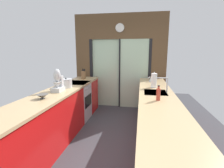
{
  "coord_description": "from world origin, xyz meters",
  "views": [
    {
      "loc": [
        0.62,
        -2.55,
        1.65
      ],
      "look_at": [
        0.07,
        0.63,
        1.03
      ],
      "focal_mm": 27.21,
      "sensor_mm": 36.0,
      "label": 1
    }
  ],
  "objects_px": {
    "mixing_bowl": "(42,96)",
    "paper_towel_roll": "(154,80)",
    "knife_block": "(84,75)",
    "stock_pot": "(66,83)",
    "stand_mixer": "(58,83)",
    "kettle": "(152,78)",
    "oven_range": "(77,101)",
    "soap_bottle": "(158,94)"
  },
  "relations": [
    {
      "from": "mixing_bowl",
      "to": "paper_towel_roll",
      "type": "xyz_separation_m",
      "value": [
        1.78,
        1.19,
        0.11
      ]
    },
    {
      "from": "knife_block",
      "to": "stock_pot",
      "type": "relative_size",
      "value": 1.18
    },
    {
      "from": "stand_mixer",
      "to": "kettle",
      "type": "distance_m",
      "value": 2.25
    },
    {
      "from": "kettle",
      "to": "paper_towel_roll",
      "type": "bearing_deg",
      "value": -90.18
    },
    {
      "from": "knife_block",
      "to": "stand_mixer",
      "type": "height_order",
      "value": "stand_mixer"
    },
    {
      "from": "oven_range",
      "to": "kettle",
      "type": "relative_size",
      "value": 3.88
    },
    {
      "from": "soap_bottle",
      "to": "kettle",
      "type": "bearing_deg",
      "value": 89.92
    },
    {
      "from": "stand_mixer",
      "to": "mixing_bowl",
      "type": "bearing_deg",
      "value": -90.0
    },
    {
      "from": "knife_block",
      "to": "soap_bottle",
      "type": "xyz_separation_m",
      "value": [
        1.78,
        -1.73,
        -0.02
      ]
    },
    {
      "from": "paper_towel_roll",
      "to": "soap_bottle",
      "type": "bearing_deg",
      "value": -90.0
    },
    {
      "from": "kettle",
      "to": "paper_towel_roll",
      "type": "relative_size",
      "value": 0.74
    },
    {
      "from": "stock_pot",
      "to": "kettle",
      "type": "relative_size",
      "value": 1.04
    },
    {
      "from": "oven_range",
      "to": "stock_pot",
      "type": "distance_m",
      "value": 0.81
    },
    {
      "from": "mixing_bowl",
      "to": "kettle",
      "type": "bearing_deg",
      "value": 46.73
    },
    {
      "from": "knife_block",
      "to": "stand_mixer",
      "type": "xyz_separation_m",
      "value": [
        -0.0,
        -1.44,
        0.05
      ]
    },
    {
      "from": "stock_pot",
      "to": "kettle",
      "type": "xyz_separation_m",
      "value": [
        1.78,
        1.03,
        -0.0
      ]
    },
    {
      "from": "oven_range",
      "to": "paper_towel_roll",
      "type": "distance_m",
      "value": 1.92
    },
    {
      "from": "oven_range",
      "to": "kettle",
      "type": "bearing_deg",
      "value": 13.76
    },
    {
      "from": "kettle",
      "to": "paper_towel_roll",
      "type": "xyz_separation_m",
      "value": [
        -0.0,
        -0.7,
        0.06
      ]
    },
    {
      "from": "knife_block",
      "to": "paper_towel_roll",
      "type": "distance_m",
      "value": 1.94
    },
    {
      "from": "stock_pot",
      "to": "stand_mixer",
      "type": "bearing_deg",
      "value": -90.0
    },
    {
      "from": "knife_block",
      "to": "stock_pot",
      "type": "xyz_separation_m",
      "value": [
        -0.0,
        -1.09,
        -0.02
      ]
    },
    {
      "from": "stand_mixer",
      "to": "stock_pot",
      "type": "xyz_separation_m",
      "value": [
        -0.0,
        0.34,
        -0.07
      ]
    },
    {
      "from": "stand_mixer",
      "to": "kettle",
      "type": "bearing_deg",
      "value": 37.6
    },
    {
      "from": "oven_range",
      "to": "paper_towel_roll",
      "type": "relative_size",
      "value": 2.87
    },
    {
      "from": "paper_towel_roll",
      "to": "stock_pot",
      "type": "bearing_deg",
      "value": -169.54
    },
    {
      "from": "mixing_bowl",
      "to": "soap_bottle",
      "type": "xyz_separation_m",
      "value": [
        1.78,
        0.22,
        0.06
      ]
    },
    {
      "from": "stand_mixer",
      "to": "soap_bottle",
      "type": "height_order",
      "value": "stand_mixer"
    },
    {
      "from": "oven_range",
      "to": "stock_pot",
      "type": "relative_size",
      "value": 3.74
    },
    {
      "from": "kettle",
      "to": "mixing_bowl",
      "type": "bearing_deg",
      "value": -133.27
    },
    {
      "from": "stand_mixer",
      "to": "stock_pot",
      "type": "relative_size",
      "value": 1.71
    },
    {
      "from": "oven_range",
      "to": "knife_block",
      "type": "bearing_deg",
      "value": 87.9
    },
    {
      "from": "knife_block",
      "to": "kettle",
      "type": "bearing_deg",
      "value": -2.02
    },
    {
      "from": "stock_pot",
      "to": "knife_block",
      "type": "bearing_deg",
      "value": 90.0
    },
    {
      "from": "kettle",
      "to": "soap_bottle",
      "type": "bearing_deg",
      "value": -90.08
    },
    {
      "from": "stock_pot",
      "to": "kettle",
      "type": "distance_m",
      "value": 2.06
    },
    {
      "from": "knife_block",
      "to": "mixing_bowl",
      "type": "bearing_deg",
      "value": -90.0
    },
    {
      "from": "paper_towel_roll",
      "to": "oven_range",
      "type": "bearing_deg",
      "value": 171.76
    },
    {
      "from": "soap_bottle",
      "to": "paper_towel_roll",
      "type": "xyz_separation_m",
      "value": [
        0.0,
        0.97,
        0.05
      ]
    },
    {
      "from": "oven_range",
      "to": "mixing_bowl",
      "type": "bearing_deg",
      "value": -89.27
    },
    {
      "from": "mixing_bowl",
      "to": "stock_pot",
      "type": "bearing_deg",
      "value": 90.0
    },
    {
      "from": "soap_bottle",
      "to": "stand_mixer",
      "type": "bearing_deg",
      "value": 170.48
    }
  ]
}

